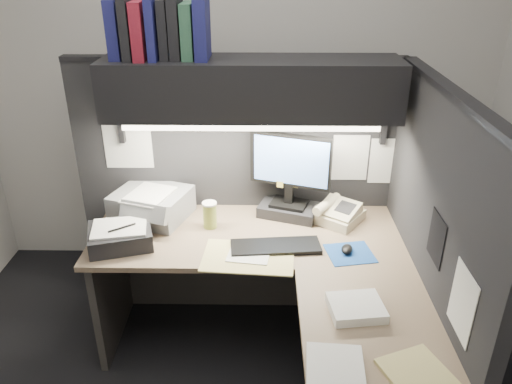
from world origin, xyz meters
TOP-DOWN VIEW (x-y plane):
  - wall_back at (0.00, 1.50)m, footprint 3.50×0.04m
  - partition_back at (0.03, 0.93)m, footprint 1.90×0.06m
  - partition_right at (0.98, 0.18)m, footprint 0.06×1.50m
  - desk at (0.43, -0.00)m, footprint 1.70×1.53m
  - overhead_shelf at (0.12, 0.75)m, footprint 1.55×0.34m
  - task_light_tube at (0.12, 0.61)m, footprint 1.32×0.04m
  - monitor at (0.34, 0.78)m, footprint 0.45×0.30m
  - keyboard at (0.26, 0.41)m, footprint 0.48×0.20m
  - mousepad at (0.64, 0.36)m, footprint 0.26×0.25m
  - mouse at (0.63, 0.38)m, footprint 0.08×0.10m
  - telephone at (0.63, 0.71)m, footprint 0.33×0.34m
  - coffee_cup at (-0.11, 0.63)m, footprint 0.09×0.09m
  - printer at (-0.46, 0.75)m, footprint 0.49×0.45m
  - notebook_stack at (-0.57, 0.44)m, footprint 0.39×0.35m
  - open_folder at (0.12, 0.32)m, footprint 0.49×0.34m
  - paper_stack_a at (0.60, -0.10)m, footprint 0.25×0.22m
  - paper_stack_b at (0.46, -0.45)m, footprint 0.23×0.28m
  - manila_stack at (0.78, -0.48)m, footprint 0.32×0.35m
  - binder_row at (-0.33, 0.75)m, footprint 0.49×0.26m
  - pinned_papers at (0.42, 0.56)m, footprint 1.76×1.31m

SIDE VIEW (x-z plane):
  - desk at x=0.43m, z-range 0.08..0.81m
  - mousepad at x=0.64m, z-range 0.73..0.73m
  - open_folder at x=0.12m, z-range 0.73..0.74m
  - manila_stack at x=0.78m, z-range 0.73..0.75m
  - keyboard at x=0.26m, z-range 0.73..0.75m
  - paper_stack_b at x=0.46m, z-range 0.73..0.76m
  - mouse at x=0.63m, z-range 0.73..0.77m
  - paper_stack_a at x=0.60m, z-range 0.73..0.77m
  - telephone at x=0.63m, z-range 0.73..0.83m
  - notebook_stack at x=-0.57m, z-range 0.73..0.83m
  - partition_back at x=0.03m, z-range 0.00..1.60m
  - partition_right at x=0.98m, z-range 0.00..1.60m
  - coffee_cup at x=-0.11m, z-range 0.73..0.87m
  - printer at x=-0.46m, z-range 0.73..0.89m
  - monitor at x=0.34m, z-range 0.68..1.18m
  - pinned_papers at x=0.42m, z-range 0.80..1.31m
  - task_light_tube at x=0.12m, z-range 1.31..1.35m
  - wall_back at x=0.00m, z-range 0.00..2.70m
  - overhead_shelf at x=0.12m, z-range 1.35..1.65m
  - binder_row at x=-0.33m, z-range 1.64..1.95m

